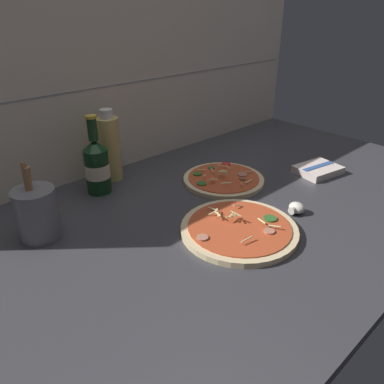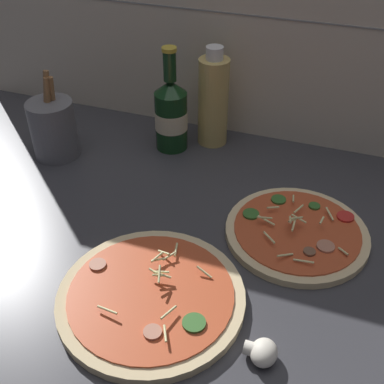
{
  "view_description": "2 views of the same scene",
  "coord_description": "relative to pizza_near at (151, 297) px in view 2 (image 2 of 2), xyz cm",
  "views": [
    {
      "loc": [
        -69.35,
        -58.27,
        53.57
      ],
      "look_at": [
        -6.44,
        9.41,
        5.98
      ],
      "focal_mm": 35.0,
      "sensor_mm": 36.0,
      "label": 1
    },
    {
      "loc": [
        14.25,
        -53.28,
        60.41
      ],
      "look_at": [
        -8.99,
        11.69,
        8.2
      ],
      "focal_mm": 45.0,
      "sensor_mm": 36.0,
      "label": 2
    }
  ],
  "objects": [
    {
      "name": "counter_slab",
      "position": [
        8.08,
        9.37,
        -2.14
      ],
      "size": [
        160.0,
        90.0,
        2.5
      ],
      "color": "#38383D",
      "rests_on": "ground"
    },
    {
      "name": "tile_backsplash",
      "position": [
        8.08,
        54.87,
        26.61
      ],
      "size": [
        160.0,
        1.13,
        60.0
      ],
      "color": "beige",
      "rests_on": "ground"
    },
    {
      "name": "pizza_near",
      "position": [
        0.0,
        0.0,
        0.0
      ],
      "size": [
        28.82,
        28.82,
        4.74
      ],
      "color": "beige",
      "rests_on": "counter_slab"
    },
    {
      "name": "pizza_far",
      "position": [
        18.38,
        22.25,
        -0.07
      ],
      "size": [
        25.23,
        25.23,
        4.84
      ],
      "color": "beige",
      "rests_on": "counter_slab"
    },
    {
      "name": "beer_bottle",
      "position": [
        -13.58,
        42.89,
        7.48
      ],
      "size": [
        7.19,
        7.19,
        23.15
      ],
      "color": "#143819",
      "rests_on": "counter_slab"
    },
    {
      "name": "oil_bottle",
      "position": [
        -5.7,
        48.26,
        9.4
      ],
      "size": [
        6.7,
        6.7,
        22.38
      ],
      "color": "#D6B766",
      "rests_on": "counter_slab"
    },
    {
      "name": "mushroom_left",
      "position": [
        18.22,
        -4.33,
        0.64
      ],
      "size": [
        4.61,
        4.39,
        3.07
      ],
      "color": "white",
      "rests_on": "counter_slab"
    },
    {
      "name": "utensil_crock",
      "position": [
        -36.37,
        31.48,
        5.61
      ],
      "size": [
        9.83,
        9.83,
        19.02
      ],
      "color": "slate",
      "rests_on": "counter_slab"
    }
  ]
}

